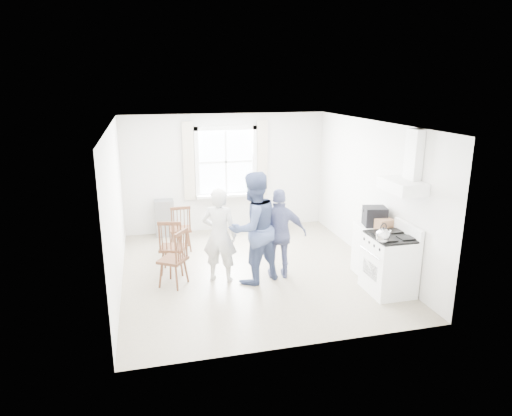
{
  "coord_description": "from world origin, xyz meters",
  "views": [
    {
      "loc": [
        -1.76,
        -7.36,
        3.27
      ],
      "look_at": [
        0.12,
        0.2,
        1.1
      ],
      "focal_mm": 32.0,
      "sensor_mm": 36.0,
      "label": 1
    }
  ],
  "objects": [
    {
      "name": "room_shell",
      "position": [
        0.0,
        0.0,
        1.3
      ],
      "size": [
        4.62,
        5.12,
        2.64
      ],
      "color": "gray",
      "rests_on": "ground"
    },
    {
      "name": "window_assembly",
      "position": [
        0.0,
        2.45,
        1.46
      ],
      "size": [
        1.88,
        0.24,
        1.7
      ],
      "color": "white",
      "rests_on": "room_shell"
    },
    {
      "name": "range_hood",
      "position": [
        2.07,
        -1.35,
        1.9
      ],
      "size": [
        0.45,
        0.76,
        0.94
      ],
      "color": "white",
      "rests_on": "room_shell"
    },
    {
      "name": "shelf_unit",
      "position": [
        -1.4,
        2.33,
        0.4
      ],
      "size": [
        0.4,
        0.3,
        0.8
      ],
      "primitive_type": "cube",
      "color": "gray",
      "rests_on": "ground"
    },
    {
      "name": "gas_stove",
      "position": [
        1.91,
        -1.35,
        0.48
      ],
      "size": [
        0.68,
        0.76,
        1.12
      ],
      "color": "white",
      "rests_on": "ground"
    },
    {
      "name": "kettle",
      "position": [
        1.64,
        -1.56,
        1.05
      ],
      "size": [
        0.21,
        0.21,
        0.29
      ],
      "color": "silver",
      "rests_on": "gas_stove"
    },
    {
      "name": "low_cabinet",
      "position": [
        1.98,
        -0.65,
        0.45
      ],
      "size": [
        0.5,
        0.55,
        0.9
      ],
      "primitive_type": "cube",
      "color": "white",
      "rests_on": "ground"
    },
    {
      "name": "stereo_stack",
      "position": [
        1.98,
        -0.67,
        1.06
      ],
      "size": [
        0.42,
        0.4,
        0.32
      ],
      "color": "black",
      "rests_on": "low_cabinet"
    },
    {
      "name": "cardboard_box",
      "position": [
        2.03,
        -0.9,
        0.99
      ],
      "size": [
        0.3,
        0.24,
        0.17
      ],
      "primitive_type": "cube",
      "rotation": [
        0.0,
        0.0,
        0.18
      ],
      "color": "#A0704D",
      "rests_on": "low_cabinet"
    },
    {
      "name": "windsor_chair_a",
      "position": [
        -1.14,
        1.24,
        0.58
      ],
      "size": [
        0.42,
        0.41,
        0.95
      ],
      "color": "#442516",
      "rests_on": "ground"
    },
    {
      "name": "windsor_chair_b",
      "position": [
        -1.39,
        0.17,
        0.61
      ],
      "size": [
        0.51,
        0.5,
        1.0
      ],
      "color": "#442516",
      "rests_on": "ground"
    },
    {
      "name": "windsor_chair_c",
      "position": [
        -1.32,
        -0.33,
        0.59
      ],
      "size": [
        0.56,
        0.56,
        0.97
      ],
      "color": "#442516",
      "rests_on": "ground"
    },
    {
      "name": "person_left",
      "position": [
        -0.62,
        -0.26,
        0.81
      ],
      "size": [
        0.78,
        0.78,
        1.61
      ],
      "primitive_type": "imported",
      "rotation": [
        0.0,
        0.0,
        2.72
      ],
      "color": "silver",
      "rests_on": "ground"
    },
    {
      "name": "person_mid",
      "position": [
        -0.08,
        -0.43,
        0.94
      ],
      "size": [
        1.2,
        1.2,
        1.88
      ],
      "primitive_type": "imported",
      "rotation": [
        0.0,
        0.0,
        3.55
      ],
      "color": "#404E77",
      "rests_on": "ground"
    },
    {
      "name": "person_right",
      "position": [
        0.39,
        -0.36,
        0.78
      ],
      "size": [
        1.09,
        1.09,
        1.55
      ],
      "primitive_type": "imported",
      "rotation": [
        0.0,
        0.0,
        2.92
      ],
      "color": "navy",
      "rests_on": "ground"
    },
    {
      "name": "potted_plant",
      "position": [
        0.53,
        2.36,
        1.02
      ],
      "size": [
        0.19,
        0.19,
        0.33
      ],
      "primitive_type": "imported",
      "rotation": [
        0.0,
        0.0,
        -0.06
      ],
      "color": "#2E6933",
      "rests_on": "window_assembly"
    }
  ]
}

